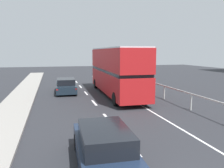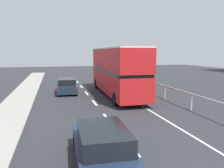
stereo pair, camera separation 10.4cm
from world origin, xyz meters
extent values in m
cube|color=silver|center=(0.00, 4.26, 0.00)|extent=(0.16, 1.97, 0.01)
cube|color=silver|center=(0.00, 8.58, 0.00)|extent=(0.16, 1.97, 0.01)
cube|color=silver|center=(0.00, 12.90, 0.00)|extent=(0.16, 1.97, 0.01)
cube|color=silver|center=(0.00, 17.21, 0.00)|extent=(0.16, 1.97, 0.01)
cube|color=silver|center=(0.00, 21.53, 0.00)|extent=(0.16, 1.97, 0.01)
cube|color=silver|center=(0.00, 25.85, 0.00)|extent=(0.16, 1.97, 0.01)
cube|color=silver|center=(0.00, 30.17, 0.00)|extent=(0.16, 1.97, 0.01)
cube|color=silver|center=(3.20, 9.00, 0.00)|extent=(0.12, 46.00, 0.01)
cube|color=#B6B9B3|center=(5.96, 9.00, 1.11)|extent=(0.08, 42.00, 0.08)
cylinder|color=#B6B9B3|center=(5.96, 9.00, 0.55)|extent=(0.10, 0.10, 1.11)
cylinder|color=#B6B9B3|center=(5.96, 12.82, 0.55)|extent=(0.10, 0.10, 1.11)
cylinder|color=#B6B9B3|center=(5.96, 16.64, 0.55)|extent=(0.10, 0.10, 1.11)
cylinder|color=#B6B9B3|center=(5.96, 20.45, 0.55)|extent=(0.10, 0.10, 1.11)
cylinder|color=#B6B9B3|center=(5.96, 24.27, 0.55)|extent=(0.10, 0.10, 1.11)
cylinder|color=#B6B9B3|center=(5.96, 28.09, 0.55)|extent=(0.10, 0.10, 1.11)
cube|color=#B3191B|center=(2.55, 15.63, 1.25)|extent=(2.73, 11.54, 1.80)
cube|color=black|center=(2.55, 15.63, 2.27)|extent=(2.75, 11.08, 0.24)
cube|color=#B3191B|center=(2.55, 15.63, 3.29)|extent=(2.73, 11.54, 1.80)
cube|color=silver|center=(2.55, 15.63, 4.24)|extent=(2.68, 11.31, 0.10)
cube|color=black|center=(2.66, 21.36, 1.34)|extent=(2.27, 0.08, 1.26)
cube|color=yellow|center=(2.66, 21.36, 3.74)|extent=(1.51, 0.07, 0.28)
cylinder|color=black|center=(1.47, 20.00, 0.50)|extent=(0.30, 1.01, 1.00)
cylinder|color=black|center=(3.79, 19.96, 0.50)|extent=(0.30, 1.01, 1.00)
cylinder|color=black|center=(1.31, 11.51, 0.50)|extent=(0.30, 1.01, 1.00)
cylinder|color=black|center=(3.63, 11.47, 0.50)|extent=(0.30, 1.01, 1.00)
cube|color=#172338|center=(-1.50, 2.96, 0.53)|extent=(1.94, 4.66, 0.70)
cube|color=black|center=(-1.51, 2.73, 1.17)|extent=(1.65, 2.59, 0.58)
cylinder|color=black|center=(-2.23, 4.58, 0.32)|extent=(0.23, 0.65, 0.64)
cylinder|color=black|center=(-0.63, 4.52, 0.32)|extent=(0.23, 0.65, 0.64)
cube|color=#18242F|center=(-1.82, 18.02, 0.51)|extent=(1.99, 4.61, 0.67)
cube|color=black|center=(-1.83, 17.80, 1.12)|extent=(1.70, 2.56, 0.55)
cube|color=red|center=(-2.72, 15.80, 0.68)|extent=(0.16, 0.07, 0.12)
cube|color=red|center=(-1.08, 15.75, 0.68)|extent=(0.16, 0.07, 0.12)
cylinder|color=black|center=(-2.61, 19.63, 0.32)|extent=(0.22, 0.65, 0.64)
cylinder|color=black|center=(-0.93, 19.57, 0.32)|extent=(0.22, 0.65, 0.64)
cylinder|color=black|center=(-2.71, 16.47, 0.32)|extent=(0.22, 0.65, 0.64)
cylinder|color=black|center=(-1.04, 16.42, 0.32)|extent=(0.22, 0.65, 0.64)
camera|label=1|loc=(-3.11, -4.26, 3.90)|focal=36.62mm
camera|label=2|loc=(-3.01, -4.29, 3.90)|focal=36.62mm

